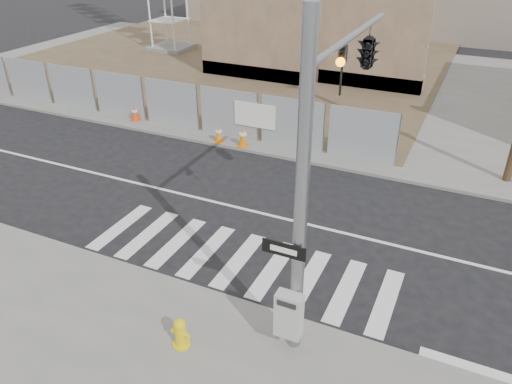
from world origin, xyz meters
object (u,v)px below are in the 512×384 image
at_px(traffic_cone_b, 135,113).
at_px(traffic_cone_d, 243,137).
at_px(fire_hydrant, 181,333).
at_px(signal_pole, 348,99).
at_px(traffic_cone_c, 219,134).

xyz_separation_m(traffic_cone_b, traffic_cone_d, (5.69, -0.55, 0.06)).
bearing_deg(fire_hydrant, traffic_cone_d, 121.77).
bearing_deg(traffic_cone_b, signal_pole, -30.98).
xyz_separation_m(fire_hydrant, traffic_cone_d, (-3.52, 10.12, 0.03)).
distance_m(signal_pole, traffic_cone_b, 13.97).
distance_m(traffic_cone_b, traffic_cone_c, 4.64).
bearing_deg(signal_pole, fire_hydrant, -119.63).
relative_size(fire_hydrant, traffic_cone_d, 0.90).
xyz_separation_m(signal_pole, traffic_cone_d, (-5.70, 6.29, -4.27)).
bearing_deg(signal_pole, traffic_cone_d, 132.16).
distance_m(traffic_cone_b, traffic_cone_d, 5.72).
bearing_deg(traffic_cone_c, signal_pole, -42.75).
relative_size(traffic_cone_c, traffic_cone_d, 0.87).
relative_size(traffic_cone_b, traffic_cone_d, 0.86).
relative_size(traffic_cone_b, traffic_cone_c, 0.98).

